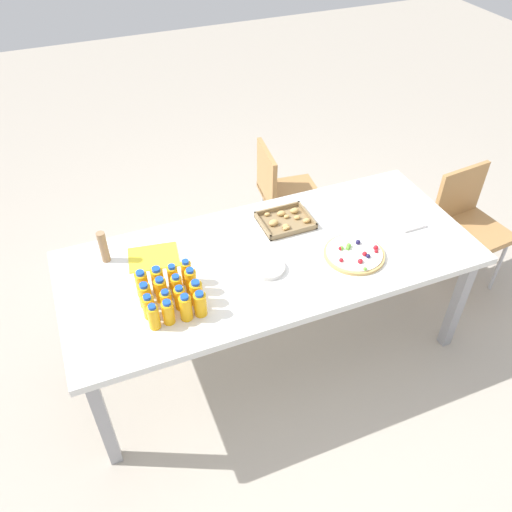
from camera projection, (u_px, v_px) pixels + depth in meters
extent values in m
plane|color=#B2A899|center=(269.00, 344.00, 3.26)|extent=(12.00, 12.00, 0.00)
cube|color=silver|center=(271.00, 258.00, 2.79)|extent=(2.21, 0.95, 0.04)
cube|color=#99999E|center=(103.00, 421.00, 2.47)|extent=(0.06, 0.06, 0.70)
cube|color=#99999E|center=(457.00, 303.00, 3.05)|extent=(0.06, 0.06, 0.70)
cube|color=#99999E|center=(80.00, 308.00, 3.02)|extent=(0.06, 0.06, 0.70)
cube|color=#99999E|center=(384.00, 226.00, 3.60)|extent=(0.06, 0.06, 0.70)
cube|color=#B7844C|center=(473.00, 232.00, 3.39)|extent=(0.44, 0.44, 0.04)
cube|color=#B7844C|center=(460.00, 193.00, 3.39)|extent=(0.38, 0.07, 0.38)
cylinder|color=silver|center=(498.00, 267.00, 3.50)|extent=(0.02, 0.02, 0.41)
cylinder|color=silver|center=(463.00, 282.00, 3.39)|extent=(0.02, 0.02, 0.41)
cylinder|color=silver|center=(463.00, 240.00, 3.72)|extent=(0.02, 0.02, 0.41)
cylinder|color=silver|center=(429.00, 254.00, 3.60)|extent=(0.02, 0.02, 0.41)
cube|color=#B7844C|center=(291.00, 195.00, 3.71)|extent=(0.44, 0.44, 0.04)
cube|color=#B7844C|center=(267.00, 176.00, 3.55)|extent=(0.07, 0.38, 0.38)
cylinder|color=silver|center=(303.00, 206.00, 4.02)|extent=(0.02, 0.02, 0.41)
cylinder|color=silver|center=(317.00, 231.00, 3.79)|extent=(0.02, 0.02, 0.41)
cylinder|color=silver|center=(263.00, 213.00, 3.96)|extent=(0.02, 0.02, 0.41)
cylinder|color=silver|center=(275.00, 239.00, 3.73)|extent=(0.02, 0.02, 0.41)
cylinder|color=#F9AD14|center=(154.00, 318.00, 2.36)|extent=(0.05, 0.05, 0.12)
cylinder|color=blue|center=(152.00, 307.00, 2.31)|extent=(0.03, 0.03, 0.02)
cylinder|color=#FAAC14|center=(168.00, 313.00, 2.38)|extent=(0.06, 0.06, 0.12)
cylinder|color=blue|center=(167.00, 303.00, 2.34)|extent=(0.04, 0.04, 0.02)
cylinder|color=#FAAC14|center=(186.00, 308.00, 2.40)|extent=(0.06, 0.06, 0.13)
cylinder|color=blue|center=(184.00, 297.00, 2.35)|extent=(0.04, 0.04, 0.02)
cylinder|color=#F9AC14|center=(200.00, 305.00, 2.42)|extent=(0.06, 0.06, 0.12)
cylinder|color=blue|center=(199.00, 294.00, 2.37)|extent=(0.04, 0.04, 0.02)
cylinder|color=#F9AE14|center=(149.00, 307.00, 2.41)|extent=(0.06, 0.06, 0.12)
cylinder|color=blue|center=(147.00, 297.00, 2.36)|extent=(0.04, 0.04, 0.02)
cylinder|color=#F9AE14|center=(166.00, 302.00, 2.43)|extent=(0.05, 0.05, 0.12)
cylinder|color=blue|center=(165.00, 292.00, 2.39)|extent=(0.04, 0.04, 0.02)
cylinder|color=#FAAC14|center=(180.00, 299.00, 2.45)|extent=(0.05, 0.05, 0.12)
cylinder|color=blue|center=(179.00, 288.00, 2.41)|extent=(0.04, 0.04, 0.02)
cylinder|color=#FAAC14|center=(196.00, 293.00, 2.47)|extent=(0.06, 0.06, 0.12)
cylinder|color=blue|center=(195.00, 283.00, 2.43)|extent=(0.04, 0.04, 0.02)
cylinder|color=#FAAC14|center=(145.00, 296.00, 2.46)|extent=(0.06, 0.06, 0.12)
cylinder|color=blue|center=(143.00, 285.00, 2.41)|extent=(0.04, 0.04, 0.02)
cylinder|color=#F9AE14|center=(161.00, 290.00, 2.49)|extent=(0.06, 0.06, 0.12)
cylinder|color=blue|center=(159.00, 280.00, 2.44)|extent=(0.04, 0.04, 0.02)
cylinder|color=#FAAC14|center=(177.00, 287.00, 2.51)|extent=(0.05, 0.05, 0.12)
cylinder|color=blue|center=(176.00, 277.00, 2.46)|extent=(0.04, 0.04, 0.02)
cylinder|color=#FAAC14|center=(191.00, 282.00, 2.53)|extent=(0.06, 0.06, 0.13)
cylinder|color=blue|center=(190.00, 271.00, 2.48)|extent=(0.04, 0.04, 0.02)
cylinder|color=#FAAC14|center=(142.00, 284.00, 2.51)|extent=(0.06, 0.06, 0.13)
cylinder|color=blue|center=(140.00, 273.00, 2.46)|extent=(0.04, 0.04, 0.02)
cylinder|color=#F9AE14|center=(158.00, 281.00, 2.53)|extent=(0.06, 0.06, 0.13)
cylinder|color=blue|center=(156.00, 269.00, 2.48)|extent=(0.04, 0.04, 0.02)
cylinder|color=#FAAD14|center=(173.00, 277.00, 2.55)|extent=(0.05, 0.05, 0.13)
cylinder|color=blue|center=(172.00, 267.00, 2.51)|extent=(0.03, 0.03, 0.02)
cylinder|color=#FAAD14|center=(187.00, 273.00, 2.58)|extent=(0.05, 0.05, 0.13)
cylinder|color=blue|center=(185.00, 262.00, 2.53)|extent=(0.03, 0.03, 0.02)
cylinder|color=tan|center=(354.00, 254.00, 2.77)|extent=(0.32, 0.32, 0.02)
cylinder|color=white|center=(354.00, 253.00, 2.76)|extent=(0.30, 0.30, 0.01)
sphere|color=red|center=(376.00, 251.00, 2.75)|extent=(0.02, 0.02, 0.02)
sphere|color=#66B238|center=(348.00, 248.00, 2.77)|extent=(0.03, 0.03, 0.03)
sphere|color=#66B238|center=(349.00, 245.00, 2.78)|extent=(0.03, 0.03, 0.03)
sphere|color=red|center=(341.00, 260.00, 2.70)|extent=(0.02, 0.02, 0.02)
sphere|color=#1E1947|center=(368.00, 256.00, 2.72)|extent=(0.02, 0.02, 0.02)
sphere|color=#1E1947|center=(361.00, 261.00, 2.70)|extent=(0.02, 0.02, 0.02)
sphere|color=red|center=(365.00, 254.00, 2.73)|extent=(0.03, 0.03, 0.03)
sphere|color=#66B238|center=(342.00, 248.00, 2.77)|extent=(0.02, 0.02, 0.02)
sphere|color=red|center=(360.00, 261.00, 2.69)|extent=(0.03, 0.03, 0.03)
sphere|color=red|center=(376.00, 248.00, 2.77)|extent=(0.03, 0.03, 0.03)
sphere|color=#66B238|center=(365.00, 269.00, 2.65)|extent=(0.02, 0.02, 0.02)
sphere|color=#1E1947|center=(358.00, 242.00, 2.80)|extent=(0.03, 0.03, 0.03)
sphere|color=red|center=(340.00, 248.00, 2.77)|extent=(0.02, 0.02, 0.02)
cube|color=olive|center=(285.00, 222.00, 2.98)|extent=(0.29, 0.25, 0.01)
cube|color=olive|center=(294.00, 232.00, 2.89)|extent=(0.29, 0.01, 0.03)
cube|color=olive|center=(277.00, 209.00, 3.06)|extent=(0.29, 0.01, 0.03)
cube|color=olive|center=(263.00, 226.00, 2.94)|extent=(0.01, 0.25, 0.03)
cube|color=olive|center=(307.00, 215.00, 3.02)|extent=(0.01, 0.25, 0.03)
ellipsoid|color=tan|center=(287.00, 216.00, 3.00)|extent=(0.03, 0.02, 0.02)
ellipsoid|color=tan|center=(281.00, 213.00, 3.02)|extent=(0.05, 0.04, 0.03)
ellipsoid|color=tan|center=(273.00, 223.00, 2.95)|extent=(0.05, 0.03, 0.03)
ellipsoid|color=tan|center=(286.00, 228.00, 2.92)|extent=(0.03, 0.02, 0.02)
ellipsoid|color=tan|center=(274.00, 222.00, 2.95)|extent=(0.06, 0.04, 0.03)
ellipsoid|color=tan|center=(307.00, 221.00, 2.97)|extent=(0.04, 0.03, 0.02)
ellipsoid|color=tan|center=(273.00, 223.00, 2.96)|extent=(0.04, 0.03, 0.02)
ellipsoid|color=tan|center=(297.00, 217.00, 3.00)|extent=(0.04, 0.03, 0.02)
ellipsoid|color=tan|center=(281.00, 213.00, 3.02)|extent=(0.04, 0.03, 0.02)
ellipsoid|color=tan|center=(267.00, 214.00, 3.02)|extent=(0.03, 0.02, 0.02)
ellipsoid|color=tan|center=(286.00, 226.00, 2.94)|extent=(0.04, 0.03, 0.02)
ellipsoid|color=tan|center=(287.00, 228.00, 2.93)|extent=(0.03, 0.02, 0.02)
ellipsoid|color=tan|center=(295.00, 211.00, 3.04)|extent=(0.05, 0.04, 0.03)
cylinder|color=silver|center=(268.00, 269.00, 2.69)|extent=(0.17, 0.17, 0.00)
cylinder|color=silver|center=(268.00, 269.00, 2.68)|extent=(0.17, 0.17, 0.00)
cylinder|color=silver|center=(268.00, 268.00, 2.68)|extent=(0.17, 0.17, 0.00)
cylinder|color=silver|center=(268.00, 267.00, 2.68)|extent=(0.17, 0.17, 0.00)
cylinder|color=silver|center=(268.00, 267.00, 2.67)|extent=(0.17, 0.17, 0.00)
cube|color=white|center=(408.00, 222.00, 2.98)|extent=(0.15, 0.15, 0.02)
cylinder|color=#9E7A56|center=(103.00, 247.00, 2.68)|extent=(0.04, 0.04, 0.18)
cube|color=yellow|center=(153.00, 257.00, 2.76)|extent=(0.29, 0.24, 0.01)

